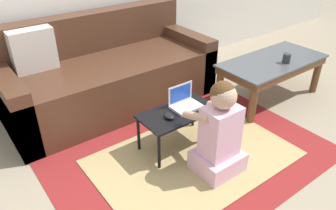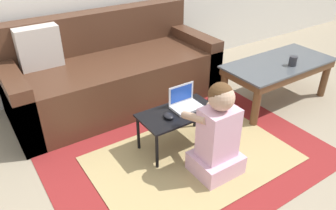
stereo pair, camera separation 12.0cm
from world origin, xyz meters
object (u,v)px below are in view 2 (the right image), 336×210
Objects in this scene: computer_mouse at (168,116)px; cup_on_table at (293,61)px; person_seated at (217,135)px; laptop_desk at (178,116)px; coffee_table at (278,69)px; laptop at (185,104)px; couch at (112,73)px.

computer_mouse is 1.39m from cup_on_table.
person_seated is 1.29m from cup_on_table.
cup_on_table is at bearing -1.54° from laptop_desk.
laptop_desk is (-1.24, -0.08, -0.06)m from coffee_table.
person_seated reaches higher than computer_mouse.
person_seated is 8.14× the size of cup_on_table.
coffee_table is at bearing 21.94° from person_seated.
coffee_table is 4.75× the size of laptop.
cup_on_table reaches higher than coffee_table.
cup_on_table is at bearing -3.00° from laptop.
computer_mouse reaches higher than laptop_desk.
laptop reaches higher than computer_mouse.
cup_on_table reaches higher than laptop_desk.
person_seated is (-0.04, -0.42, -0.03)m from laptop.
coffee_table is 1.36m from computer_mouse.
laptop_desk is at bearing 97.49° from person_seated.
person_seated is (0.16, -0.37, -0.02)m from computer_mouse.
couch is at bearing 101.25° from laptop.
computer_mouse is at bearing 113.37° from person_seated.
laptop_desk is 0.85× the size of person_seated.
couch is 1.78× the size of coffee_table.
laptop_desk is 0.40m from person_seated.
laptop is 0.20m from computer_mouse.
laptop is 0.43m from person_seated.
coffee_table is 1.29m from person_seated.
coffee_table is 1.81× the size of laptop_desk.
couch is at bearing 146.45° from coffee_table.
laptop reaches higher than coffee_table.
laptop_desk is at bearing 178.46° from cup_on_table.
person_seated reaches higher than laptop_desk.
laptop is at bearing 177.00° from cup_on_table.
laptop_desk is 6.47× the size of computer_mouse.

